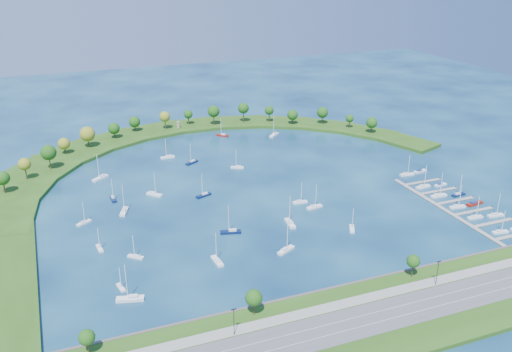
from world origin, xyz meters
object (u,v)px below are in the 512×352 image
object	(u,v)px
moored_boat_7	(217,260)
docked_boat_9	(440,185)
moored_boat_1	(84,222)
moored_boat_12	(99,247)
moored_boat_15	(124,211)
moored_boat_18	(352,228)
docked_boat_10	(407,174)
moored_boat_19	(274,134)
moored_boat_21	(204,195)
moored_boat_8	(237,167)
moored_boat_17	(314,206)
moored_boat_11	(100,177)
moored_boat_2	(168,157)
moored_boat_3	(300,201)
moored_boat_20	(286,250)
docked_boat_8	(423,186)
moored_boat_13	(222,135)
moored_boat_14	(290,223)
moored_boat_5	(154,194)
docked_boat_6	(439,195)
moored_boat_0	(130,298)
docked_boat_0	(500,231)
docked_boat_4	(457,206)
moored_boat_10	(121,286)
docked_boat_3	(495,215)
moored_boat_4	(136,256)
harbor_tower	(178,125)
docked_boat_7	(458,194)
dock_system	(457,207)
moored_boat_9	(113,198)
docked_boat_2	(475,217)
moored_boat_16	(192,162)
docked_boat_11	(420,171)

from	to	relation	value
moored_boat_7	docked_boat_9	size ratio (longest dim) A/B	1.68
moored_boat_1	moored_boat_12	bearing A→B (deg)	-113.15
moored_boat_15	moored_boat_18	xyz separation A→B (m)	(93.39, -55.87, -0.09)
moored_boat_12	docked_boat_10	distance (m)	172.87
moored_boat_19	moored_boat_21	xyz separation A→B (m)	(-73.75, -79.53, -0.06)
moored_boat_8	moored_boat_17	size ratio (longest dim) A/B	0.89
moored_boat_7	moored_boat_11	world-z (taller)	moored_boat_11
moored_boat_2	moored_boat_3	distance (m)	100.04
moored_boat_20	docked_boat_8	bearing A→B (deg)	-7.87
moored_boat_13	moored_boat_14	size ratio (longest dim) A/B	0.87
moored_boat_1	moored_boat_14	bearing A→B (deg)	-53.20
moored_boat_5	docked_boat_6	size ratio (longest dim) A/B	0.99
moored_boat_0	moored_boat_1	size ratio (longest dim) A/B	1.37
docked_boat_0	docked_boat_4	distance (m)	28.32
moored_boat_17	docked_boat_0	bearing A→B (deg)	-48.94
moored_boat_10	moored_boat_18	distance (m)	105.65
moored_boat_5	moored_boat_18	world-z (taller)	moored_boat_5
docked_boat_3	docked_boat_9	distance (m)	40.13
moored_boat_15	docked_boat_8	size ratio (longest dim) A/B	1.10
moored_boat_4	moored_boat_8	size ratio (longest dim) A/B	0.93
moored_boat_4	moored_boat_7	distance (m)	34.03
docked_boat_8	harbor_tower	bearing A→B (deg)	116.92
moored_boat_20	docked_boat_0	bearing A→B (deg)	-39.77
harbor_tower	moored_boat_13	bearing A→B (deg)	-43.88
moored_boat_0	docked_boat_7	size ratio (longest dim) A/B	1.30
docked_boat_3	docked_boat_9	xyz separation A→B (m)	(-0.03, 40.13, -0.34)
moored_boat_0	docked_boat_10	xyz separation A→B (m)	(165.65, 64.54, -0.09)
dock_system	moored_boat_7	distance (m)	125.82
moored_boat_9	moored_boat_15	size ratio (longest dim) A/B	0.85
moored_boat_2	moored_boat_14	world-z (taller)	moored_boat_14
moored_boat_15	dock_system	bearing A→B (deg)	-89.13
dock_system	moored_boat_17	bearing A→B (deg)	158.61
docked_boat_10	moored_boat_21	bearing A→B (deg)	178.31
moored_boat_5	moored_boat_21	world-z (taller)	moored_boat_5
moored_boat_3	docked_boat_8	size ratio (longest dim) A/B	0.87
docked_boat_2	docked_boat_3	xyz separation A→B (m)	(10.49, -1.85, 0.01)
dock_system	moored_boat_3	bearing A→B (deg)	154.15
docked_boat_3	docked_boat_6	bearing A→B (deg)	115.29
moored_boat_16	moored_boat_21	xyz separation A→B (m)	(-7.19, -48.68, -0.01)
moored_boat_14	moored_boat_9	bearing A→B (deg)	57.87
moored_boat_5	moored_boat_16	bearing A→B (deg)	98.13
moored_boat_21	moored_boat_20	bearing A→B (deg)	82.37
moored_boat_20	docked_boat_11	distance (m)	121.41
moored_boat_2	moored_boat_12	world-z (taller)	moored_boat_2
moored_boat_1	moored_boat_8	world-z (taller)	moored_boat_8
harbor_tower	moored_boat_7	bearing A→B (deg)	-99.32
moored_boat_5	moored_boat_18	size ratio (longest dim) A/B	1.19
moored_boat_10	docked_boat_6	distance (m)	167.19
moored_boat_2	docked_boat_10	size ratio (longest dim) A/B	1.05
docked_boat_8	docked_boat_0	bearing A→B (deg)	-96.15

